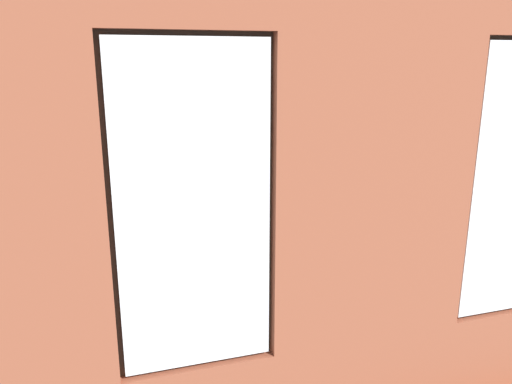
# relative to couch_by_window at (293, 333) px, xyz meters

# --- Properties ---
(ground_plane) EXTENTS (6.87, 6.37, 0.10)m
(ground_plane) POSITION_rel_couch_by_window_xyz_m (-0.27, -2.15, -0.38)
(ground_plane) COLOR brown
(brick_wall_with_windows) EXTENTS (6.27, 0.30, 3.12)m
(brick_wall_with_windows) POSITION_rel_couch_by_window_xyz_m (-0.27, 0.65, 1.20)
(brick_wall_with_windows) COLOR #9E5138
(brick_wall_with_windows) RESTS_ON ground_plane
(couch_by_window) EXTENTS (2.09, 0.87, 0.80)m
(couch_by_window) POSITION_rel_couch_by_window_xyz_m (0.00, 0.00, 0.00)
(couch_by_window) COLOR black
(couch_by_window) RESTS_ON ground_plane
(couch_left) EXTENTS (0.90, 2.09, 0.80)m
(couch_left) POSITION_rel_couch_by_window_xyz_m (-2.71, -2.20, 0.00)
(couch_left) COLOR black
(couch_left) RESTS_ON ground_plane
(coffee_table) EXTENTS (1.48, 0.84, 0.43)m
(coffee_table) POSITION_rel_couch_by_window_xyz_m (-0.12, -2.19, 0.06)
(coffee_table) COLOR olive
(coffee_table) RESTS_ON ground_plane
(cup_ceramic) EXTENTS (0.07, 0.07, 0.09)m
(cup_ceramic) POSITION_rel_couch_by_window_xyz_m (-0.12, -2.19, 0.15)
(cup_ceramic) COLOR #4C4C51
(cup_ceramic) RESTS_ON coffee_table
(candle_jar) EXTENTS (0.08, 0.08, 0.12)m
(candle_jar) POSITION_rel_couch_by_window_xyz_m (-0.23, -2.06, 0.17)
(candle_jar) COLOR #B7333D
(candle_jar) RESTS_ON coffee_table
(table_plant_small) EXTENTS (0.11, 0.11, 0.17)m
(table_plant_small) POSITION_rel_couch_by_window_xyz_m (-0.53, -2.33, 0.20)
(table_plant_small) COLOR #9E5638
(table_plant_small) RESTS_ON coffee_table
(remote_silver) EXTENTS (0.17, 0.05, 0.02)m
(remote_silver) POSITION_rel_couch_by_window_xyz_m (0.32, -2.06, 0.12)
(remote_silver) COLOR #B2B2B7
(remote_silver) RESTS_ON coffee_table
(media_console) EXTENTS (0.91, 0.42, 0.49)m
(media_console) POSITION_rel_couch_by_window_xyz_m (2.52, -2.59, -0.08)
(media_console) COLOR black
(media_console) RESTS_ON ground_plane
(tv_flatscreen) EXTENTS (1.04, 0.20, 0.70)m
(tv_flatscreen) POSITION_rel_couch_by_window_xyz_m (2.52, -2.59, 0.51)
(tv_flatscreen) COLOR black
(tv_flatscreen) RESTS_ON media_console
(potted_plant_foreground_right) EXTENTS (0.86, 0.90, 1.32)m
(potted_plant_foreground_right) POSITION_rel_couch_by_window_xyz_m (2.21, -4.30, 0.28)
(potted_plant_foreground_right) COLOR beige
(potted_plant_foreground_right) RESTS_ON ground_plane
(potted_plant_near_tv) EXTENTS (0.65, 0.66, 1.08)m
(potted_plant_near_tv) POSITION_rel_couch_by_window_xyz_m (1.96, -1.68, 0.23)
(potted_plant_near_tv) COLOR gray
(potted_plant_near_tv) RESTS_ON ground_plane
(potted_plant_by_left_couch) EXTENTS (0.34, 0.34, 0.63)m
(potted_plant_by_left_couch) POSITION_rel_couch_by_window_xyz_m (-2.31, -3.69, 0.11)
(potted_plant_by_left_couch) COLOR #47423D
(potted_plant_by_left_couch) RESTS_ON ground_plane
(potted_plant_between_couches) EXTENTS (0.73, 0.73, 1.04)m
(potted_plant_between_couches) POSITION_rel_couch_by_window_xyz_m (-1.49, -0.05, 0.35)
(potted_plant_between_couches) COLOR #47423D
(potted_plant_between_couches) RESTS_ON ground_plane
(potted_plant_mid_room_small) EXTENTS (0.39, 0.39, 0.62)m
(potted_plant_mid_room_small) POSITION_rel_couch_by_window_xyz_m (-1.10, -3.17, 0.11)
(potted_plant_mid_room_small) COLOR brown
(potted_plant_mid_room_small) RESTS_ON ground_plane
(potted_plant_corner_near_left) EXTENTS (0.86, 0.91, 1.16)m
(potted_plant_corner_near_left) POSITION_rel_couch_by_window_xyz_m (-2.85, -4.34, 0.32)
(potted_plant_corner_near_left) COLOR beige
(potted_plant_corner_near_left) RESTS_ON ground_plane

